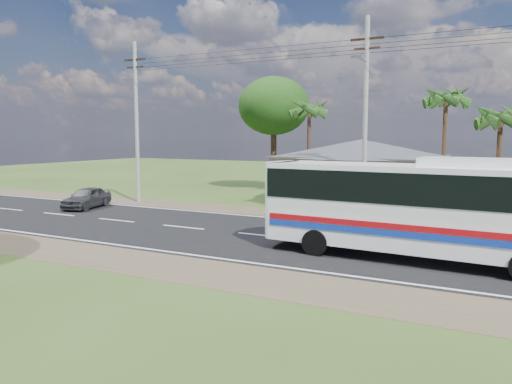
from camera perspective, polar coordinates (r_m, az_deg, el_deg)
ground at (r=23.43m, az=0.68°, el=-5.01°), size 120.00×120.00×0.00m
road at (r=23.43m, az=0.68°, el=-4.99°), size 120.00×16.00×0.03m
house at (r=34.83m, az=11.90°, el=3.01°), size 12.40×10.00×5.00m
utility_poles at (r=28.07m, az=11.73°, el=8.59°), size 32.80×2.22×11.00m
palm_near at (r=31.51m, az=26.19°, el=7.72°), size 2.80×2.80×6.70m
palm_mid at (r=36.33m, az=20.89°, el=10.00°), size 2.80×2.80×8.20m
palm_far at (r=39.26m, az=6.11°, el=9.38°), size 2.80×2.80×7.70m
tree_behind_house at (r=42.71m, az=2.04°, el=9.77°), size 6.00×6.00×9.61m
coach_bus at (r=19.32m, az=19.70°, el=-1.19°), size 12.62×3.24×3.88m
motorcycle at (r=28.14m, az=9.10°, el=-2.12°), size 2.00×1.16×1.00m
small_car at (r=33.88m, az=-18.78°, el=-0.61°), size 2.59×4.31×1.37m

